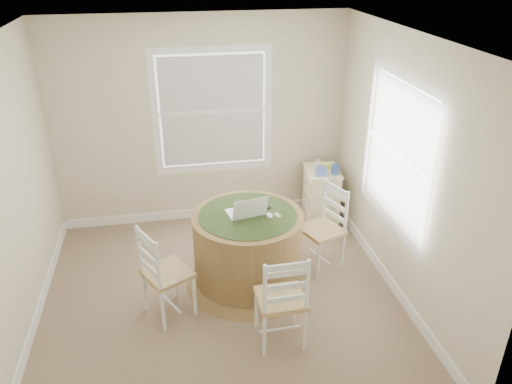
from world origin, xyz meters
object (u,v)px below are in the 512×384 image
object	(u,v)px
chair_right	(321,230)
corner_chest	(321,196)
chair_left	(167,273)
laptop	(246,211)
round_table	(248,246)
chair_near	(281,298)

from	to	relation	value
chair_right	corner_chest	distance (m)	1.05
chair_left	chair_right	distance (m)	1.75
chair_left	laptop	world-z (taller)	laptop
round_table	chair_left	distance (m)	0.91
round_table	chair_near	world-z (taller)	chair_near
corner_chest	chair_right	bearing A→B (deg)	-102.99
chair_right	laptop	bearing A→B (deg)	-103.08
round_table	chair_right	world-z (taller)	chair_right
round_table	chair_left	world-z (taller)	chair_left
chair_left	laptop	bearing A→B (deg)	-93.66
laptop	round_table	bearing A→B (deg)	114.48
round_table	chair_right	xyz separation A→B (m)	(0.84, 0.14, 0.03)
chair_left	chair_right	size ratio (longest dim) A/B	1.00
round_table	chair_right	bearing A→B (deg)	-7.22
laptop	chair_right	bearing A→B (deg)	177.67
chair_left	chair_near	xyz separation A→B (m)	(0.97, -0.57, 0.00)
chair_near	chair_right	world-z (taller)	same
round_table	chair_left	xyz separation A→B (m)	(-0.84, -0.36, 0.03)
round_table	laptop	xyz separation A→B (m)	(-0.01, 0.01, 0.41)
chair_near	laptop	world-z (taller)	laptop
round_table	chair_right	size ratio (longest dim) A/B	1.39
chair_right	laptop	distance (m)	0.94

